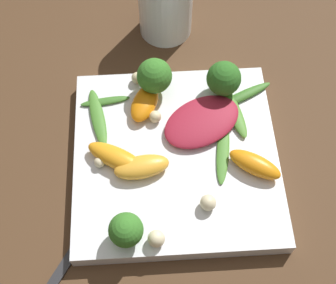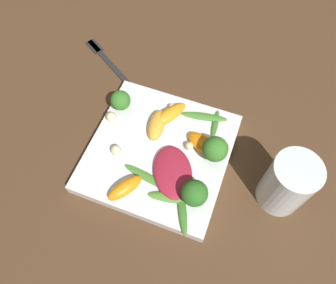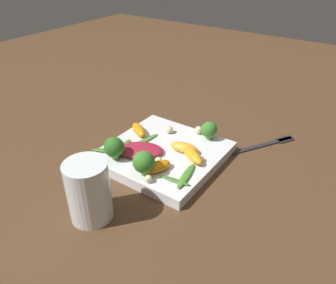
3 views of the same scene
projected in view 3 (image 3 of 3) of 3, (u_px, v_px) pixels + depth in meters
ground_plane at (163, 158)px, 0.73m from camera, size 2.40×2.40×0.00m
plate at (163, 154)px, 0.72m from camera, size 0.24×0.24×0.02m
drinking_glass at (88, 191)px, 0.55m from camera, size 0.07×0.07×0.11m
fork at (268, 143)px, 0.78m from camera, size 0.11×0.17×0.01m
radicchio_leaf_0 at (140, 150)px, 0.70m from camera, size 0.12×0.10×0.01m
orange_segment_0 at (158, 166)px, 0.65m from camera, size 0.05×0.06×0.02m
orange_segment_1 at (192, 154)px, 0.69m from camera, size 0.08×0.06×0.02m
orange_segment_2 at (184, 147)px, 0.71m from camera, size 0.07×0.04×0.02m
orange_segment_3 at (139, 130)px, 0.77m from camera, size 0.07×0.05×0.02m
broccoli_floret_0 at (209, 130)px, 0.75m from camera, size 0.04×0.04×0.04m
broccoli_floret_1 at (144, 162)px, 0.63m from camera, size 0.04×0.04×0.05m
broccoli_floret_2 at (114, 147)px, 0.68m from camera, size 0.04×0.04×0.05m
arugula_sprig_0 at (186, 176)px, 0.63m from camera, size 0.03×0.09×0.01m
arugula_sprig_1 at (175, 181)px, 0.62m from camera, size 0.06×0.02×0.01m
arugula_sprig_2 at (110, 151)px, 0.71m from camera, size 0.08×0.05×0.01m
arugula_sprig_3 at (143, 141)px, 0.74m from camera, size 0.03×0.09×0.00m
arugula_sprig_4 at (121, 148)px, 0.72m from camera, size 0.04×0.08×0.01m
macadamia_nut_0 at (149, 179)px, 0.62m from camera, size 0.02×0.02×0.02m
macadamia_nut_1 at (201, 158)px, 0.68m from camera, size 0.01×0.01×0.01m
macadamia_nut_2 at (199, 130)px, 0.77m from camera, size 0.02×0.02×0.02m
macadamia_nut_3 at (159, 160)px, 0.67m from camera, size 0.02×0.02×0.02m
macadamia_nut_4 at (169, 130)px, 0.78m from camera, size 0.02×0.02×0.02m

